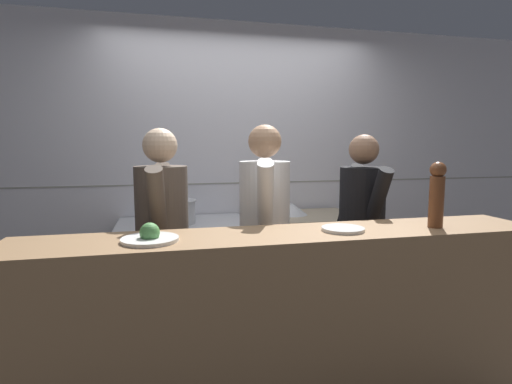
% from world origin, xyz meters
% --- Properties ---
extents(ground_plane, '(14.00, 14.00, 0.00)m').
position_xyz_m(ground_plane, '(0.00, 0.00, 0.00)').
color(ground_plane, '#4C4742').
extents(wall_back_tiled, '(8.00, 0.06, 2.60)m').
position_xyz_m(wall_back_tiled, '(0.00, 1.39, 1.30)').
color(wall_back_tiled, silver).
rests_on(wall_back_tiled, ground_plane).
extents(oven_range, '(1.05, 0.71, 0.87)m').
position_xyz_m(oven_range, '(-0.55, 0.99, 0.44)').
color(oven_range, '#232326').
rests_on(oven_range, ground_plane).
extents(prep_counter, '(0.91, 0.65, 0.89)m').
position_xyz_m(prep_counter, '(0.49, 0.98, 0.44)').
color(prep_counter, gray).
rests_on(prep_counter, ground_plane).
extents(pass_counter, '(2.80, 0.45, 1.05)m').
position_xyz_m(pass_counter, '(-0.06, -0.34, 0.52)').
color(pass_counter, '#93704C').
rests_on(pass_counter, ground_plane).
extents(stock_pot, '(0.35, 0.35, 0.19)m').
position_xyz_m(stock_pot, '(-0.62, 0.98, 0.97)').
color(stock_pot, '#B7BABF').
rests_on(stock_pot, oven_range).
extents(mixing_bowl_steel, '(0.27, 0.27, 0.11)m').
position_xyz_m(mixing_bowl_steel, '(0.40, 1.03, 0.94)').
color(mixing_bowl_steel, '#B7BABF').
rests_on(mixing_bowl_steel, prep_counter).
extents(plated_dish_main, '(0.27, 0.27, 0.09)m').
position_xyz_m(plated_dish_main, '(-0.77, -0.37, 1.07)').
color(plated_dish_main, white).
rests_on(plated_dish_main, pass_counter).
extents(plated_dish_appetiser, '(0.23, 0.23, 0.02)m').
position_xyz_m(plated_dish_appetiser, '(0.23, -0.36, 1.06)').
color(plated_dish_appetiser, white).
rests_on(plated_dish_appetiser, pass_counter).
extents(pepper_mill, '(0.09, 0.09, 0.36)m').
position_xyz_m(pepper_mill, '(0.76, -0.39, 1.24)').
color(pepper_mill, brown).
rests_on(pepper_mill, pass_counter).
extents(chef_head_cook, '(0.36, 0.70, 1.61)m').
position_xyz_m(chef_head_cook, '(-0.71, 0.25, 0.89)').
color(chef_head_cook, black).
rests_on(chef_head_cook, ground_plane).
extents(chef_sous, '(0.40, 0.71, 1.63)m').
position_xyz_m(chef_sous, '(-0.05, 0.24, 0.91)').
color(chef_sous, black).
rests_on(chef_sous, ground_plane).
extents(chef_line, '(0.32, 0.69, 1.58)m').
position_xyz_m(chef_line, '(0.68, 0.28, 0.88)').
color(chef_line, black).
rests_on(chef_line, ground_plane).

